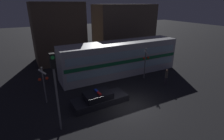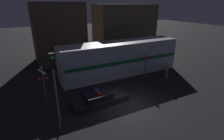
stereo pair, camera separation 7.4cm
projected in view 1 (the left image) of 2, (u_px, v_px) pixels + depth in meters
name	position (u px, v px, depth m)	size (l,w,h in m)	color
ground_plane	(130.00, 107.00, 14.26)	(120.00, 120.00, 0.00)	black
train	(121.00, 58.00, 20.33)	(14.14, 2.89, 3.81)	silver
police_car	(99.00, 99.00, 14.58)	(4.74, 1.95, 1.17)	black
pedestrian	(166.00, 77.00, 17.72)	(0.29, 0.29, 1.70)	#2D2833
crossing_signal_near	(145.00, 61.00, 18.89)	(0.80, 0.31, 3.45)	slate
crossing_signal_far	(44.00, 82.00, 14.12)	(0.80, 0.31, 3.20)	slate
traffic_light_corner	(55.00, 79.00, 10.38)	(0.30, 0.46, 5.26)	slate
building_left	(58.00, 33.00, 24.29)	(6.65, 5.27, 8.09)	brown
building_center	(124.00, 29.00, 28.96)	(9.77, 4.62, 7.77)	brown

